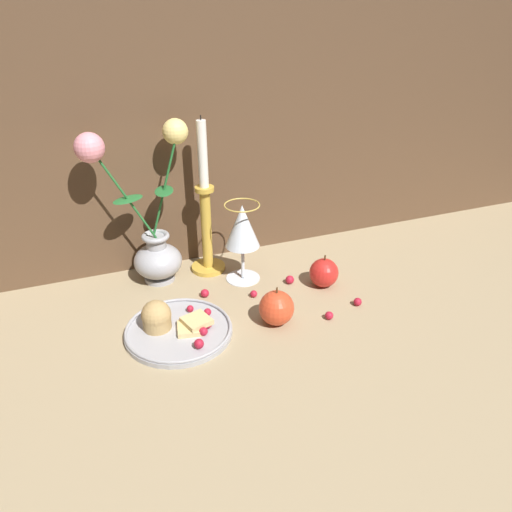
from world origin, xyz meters
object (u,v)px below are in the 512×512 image
at_px(plate_with_pastries, 174,326).
at_px(vase, 151,232).
at_px(apple_beside_vase, 324,273).
at_px(apple_near_glass, 277,308).
at_px(wine_glass, 242,229).
at_px(candlestick, 206,219).

bearing_deg(plate_with_pastries, vase, 88.40).
bearing_deg(apple_beside_vase, apple_near_glass, -149.04).
xyz_separation_m(plate_with_pastries, wine_glass, (0.20, 0.15, 0.11)).
bearing_deg(wine_glass, vase, 160.83).
height_order(vase, apple_near_glass, vase).
xyz_separation_m(candlestick, apple_beside_vase, (0.22, -0.17, -0.10)).
bearing_deg(vase, wine_glass, -19.17).
relative_size(plate_with_pastries, apple_beside_vase, 2.71).
bearing_deg(apple_beside_vase, candlestick, 143.45).
xyz_separation_m(vase, candlestick, (0.13, 0.00, 0.01)).
bearing_deg(vase, apple_beside_vase, -24.63).
bearing_deg(candlestick, vase, -177.96).
bearing_deg(apple_near_glass, apple_beside_vase, 30.96).
height_order(wine_glass, candlestick, candlestick).
relative_size(candlestick, apple_beside_vase, 4.71).
relative_size(wine_glass, candlestick, 0.51).
xyz_separation_m(vase, plate_with_pastries, (-0.01, -0.21, -0.11)).
distance_m(vase, wine_glass, 0.20).
bearing_deg(plate_with_pastries, wine_glass, 36.98).
bearing_deg(apple_beside_vase, wine_glass, 149.43).
distance_m(candlestick, apple_near_glass, 0.28).
bearing_deg(apple_beside_vase, plate_with_pastries, -171.45).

